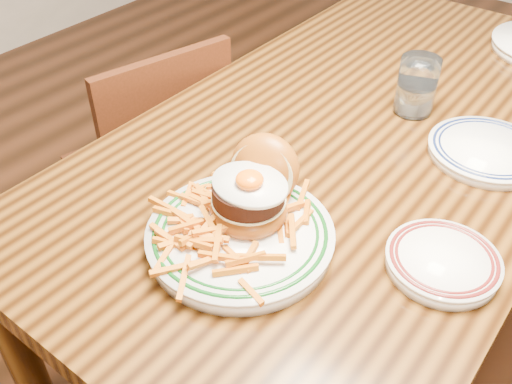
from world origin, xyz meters
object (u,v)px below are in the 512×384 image
Objects in this scene: table at (363,156)px; chair_left at (156,165)px; main_plate at (244,219)px; side_plate at (443,261)px.

table is 0.64m from chair_left.
main_plate reaches higher than table.
chair_left reaches higher than side_plate.
side_plate is (0.90, -0.19, 0.33)m from chair_left.
chair_left is 2.45× the size of main_plate.
chair_left is 4.48× the size of side_plate.
main_plate is at bearing -88.74° from table.
chair_left is at bearing 135.03° from main_plate.
side_plate is at bearing 2.13° from chair_left.
main_plate is (0.60, -0.33, 0.35)m from chair_left.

